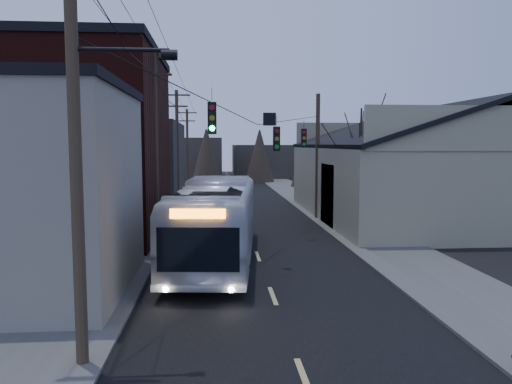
% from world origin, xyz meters
% --- Properties ---
extents(road_surface, '(9.00, 110.00, 0.02)m').
position_xyz_m(road_surface, '(0.00, 30.00, 0.01)').
color(road_surface, black).
rests_on(road_surface, ground).
extents(sidewalk_left, '(4.00, 110.00, 0.12)m').
position_xyz_m(sidewalk_left, '(-6.50, 30.00, 0.06)').
color(sidewalk_left, '#474744').
rests_on(sidewalk_left, ground).
extents(sidewalk_right, '(4.00, 110.00, 0.12)m').
position_xyz_m(sidewalk_right, '(6.50, 30.00, 0.06)').
color(sidewalk_right, '#474744').
rests_on(sidewalk_right, ground).
extents(building_clapboard, '(8.00, 8.00, 7.00)m').
position_xyz_m(building_clapboard, '(-9.00, 9.00, 3.50)').
color(building_clapboard, gray).
rests_on(building_clapboard, ground).
extents(building_brick, '(10.00, 12.00, 10.00)m').
position_xyz_m(building_brick, '(-10.00, 20.00, 5.00)').
color(building_brick, black).
rests_on(building_brick, ground).
extents(building_left_far, '(9.00, 14.00, 7.00)m').
position_xyz_m(building_left_far, '(-9.50, 36.00, 3.50)').
color(building_left_far, '#343029').
rests_on(building_left_far, ground).
extents(warehouse, '(16.16, 20.60, 7.73)m').
position_xyz_m(warehouse, '(13.00, 25.00, 2.70)').
color(warehouse, gray).
rests_on(warehouse, ground).
extents(building_far_left, '(10.00, 12.00, 6.00)m').
position_xyz_m(building_far_left, '(-6.00, 65.00, 3.00)').
color(building_far_left, '#343029').
rests_on(building_far_left, ground).
extents(building_far_right, '(12.00, 14.00, 5.00)m').
position_xyz_m(building_far_right, '(7.00, 70.00, 2.50)').
color(building_far_right, '#343029').
rests_on(building_far_right, ground).
extents(bare_tree, '(0.40, 0.40, 7.20)m').
position_xyz_m(bare_tree, '(6.50, 20.00, 3.60)').
color(bare_tree, black).
rests_on(bare_tree, ground).
extents(utility_lines, '(11.24, 45.28, 10.50)m').
position_xyz_m(utility_lines, '(-3.11, 24.14, 4.95)').
color(utility_lines, '#382B1E').
rests_on(utility_lines, ground).
extents(bus, '(4.22, 13.08, 3.58)m').
position_xyz_m(bus, '(-1.86, 13.38, 1.79)').
color(bus, silver).
rests_on(bus, ground).
extents(parked_car, '(1.57, 4.00, 1.30)m').
position_xyz_m(parked_car, '(-4.30, 37.33, 0.65)').
color(parked_car, '#AFB2B7').
rests_on(parked_car, ground).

